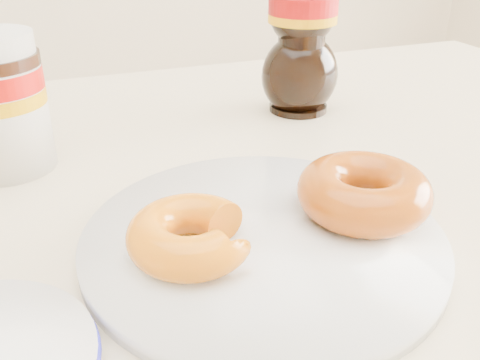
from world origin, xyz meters
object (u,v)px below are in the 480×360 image
object	(u,v)px
dining_table	(171,288)
syrup_bottle	(302,35)
plate	(263,239)
donut_bitten	(190,235)
donut_whole	(364,192)

from	to	relation	value
dining_table	syrup_bottle	distance (m)	0.35
plate	syrup_bottle	world-z (taller)	syrup_bottle
donut_bitten	syrup_bottle	xyz separation A→B (m)	(0.23, 0.28, 0.07)
donut_whole	syrup_bottle	distance (m)	0.30
dining_table	donut_whole	bearing A→B (deg)	-29.14
plate	donut_whole	size ratio (longest dim) A/B	2.59
plate	donut_bitten	bearing A→B (deg)	-171.99
plate	syrup_bottle	bearing A→B (deg)	58.68
plate	donut_bitten	world-z (taller)	donut_bitten
plate	syrup_bottle	distance (m)	0.33
dining_table	plate	bearing A→B (deg)	-53.58
dining_table	syrup_bottle	xyz separation A→B (m)	(0.23, 0.20, 0.18)
donut_bitten	syrup_bottle	bearing A→B (deg)	33.19
plate	donut_whole	world-z (taller)	donut_whole
plate	donut_bitten	xyz separation A→B (m)	(-0.06, -0.01, 0.02)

